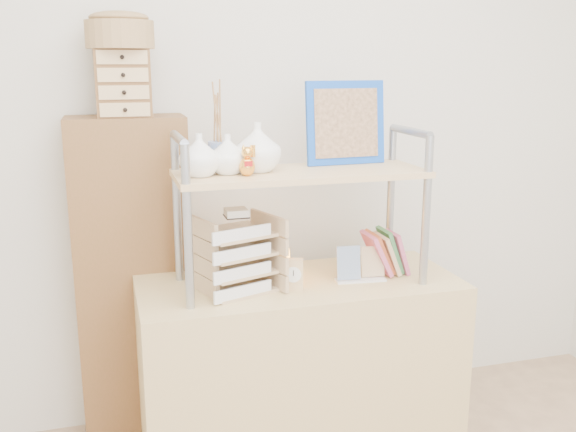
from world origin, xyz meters
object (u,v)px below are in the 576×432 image
(letter_tray, at_px, (237,258))
(desk, at_px, (300,373))
(salt_lamp, at_px, (275,256))
(cabinet, at_px, (134,284))

(letter_tray, bearing_deg, desk, 5.81)
(salt_lamp, bearing_deg, desk, -34.83)
(desk, bearing_deg, letter_tray, -174.19)
(cabinet, bearing_deg, salt_lamp, -31.27)
(cabinet, height_order, salt_lamp, cabinet)
(cabinet, distance_m, salt_lamp, 0.62)
(desk, height_order, letter_tray, letter_tray)
(cabinet, xyz_separation_m, letter_tray, (0.35, -0.39, 0.20))
(cabinet, xyz_separation_m, salt_lamp, (0.51, -0.31, 0.17))
(desk, xyz_separation_m, salt_lamp, (-0.08, 0.06, 0.47))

